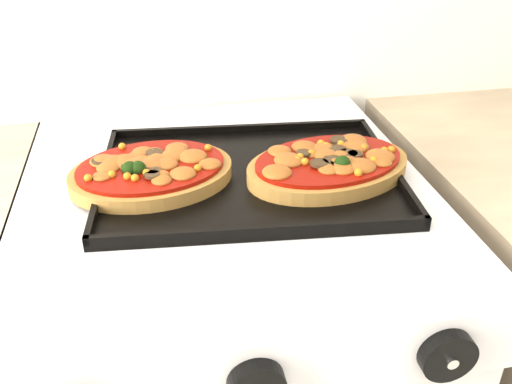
{
  "coord_description": "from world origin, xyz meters",
  "views": [
    {
      "loc": [
        -0.13,
        0.97,
        1.32
      ],
      "look_at": [
        0.0,
        1.64,
        0.92
      ],
      "focal_mm": 40.0,
      "sensor_mm": 36.0,
      "label": 1
    }
  ],
  "objects": [
    {
      "name": "baking_tray",
      "position": [
        0.0,
        1.69,
        0.92
      ],
      "size": [
        0.45,
        0.35,
        0.02
      ],
      "primitive_type": "cube",
      "rotation": [
        0.0,
        0.0,
        -0.09
      ],
      "color": "black",
      "rests_on": "stove"
    },
    {
      "name": "knob_right",
      "position": [
        0.16,
        1.37,
        0.85
      ],
      "size": [
        0.06,
        0.02,
        0.06
      ],
      "primitive_type": "cylinder",
      "rotation": [
        1.57,
        0.0,
        0.0
      ],
      "color": "black",
      "rests_on": "control_panel"
    },
    {
      "name": "control_panel",
      "position": [
        -0.03,
        1.39,
        0.85
      ],
      "size": [
        0.6,
        0.02,
        0.09
      ],
      "primitive_type": "cube",
      "color": "silver",
      "rests_on": "stove"
    },
    {
      "name": "pizza_right",
      "position": [
        0.12,
        1.67,
        0.94
      ],
      "size": [
        0.27,
        0.21,
        0.04
      ],
      "primitive_type": null,
      "rotation": [
        0.0,
        0.0,
        0.2
      ],
      "color": "#A27538",
      "rests_on": "baking_tray"
    },
    {
      "name": "pizza_left",
      "position": [
        -0.14,
        1.7,
        0.94
      ],
      "size": [
        0.26,
        0.21,
        0.03
      ],
      "primitive_type": null,
      "rotation": [
        0.0,
        0.0,
        0.15
      ],
      "color": "#A27538",
      "rests_on": "baking_tray"
    }
  ]
}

